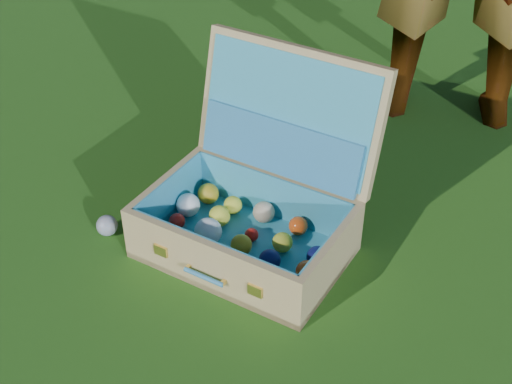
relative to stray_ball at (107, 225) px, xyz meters
name	(u,v)px	position (x,y,z in m)	size (l,w,h in m)	color
ground	(243,245)	(0.36, 0.13, -0.03)	(60.00, 60.00, 0.00)	#215114
stray_ball	(107,225)	(0.00, 0.00, 0.00)	(0.06, 0.06, 0.06)	teal
suitcase	(258,196)	(0.38, 0.18, 0.11)	(0.57, 0.52, 0.50)	tan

